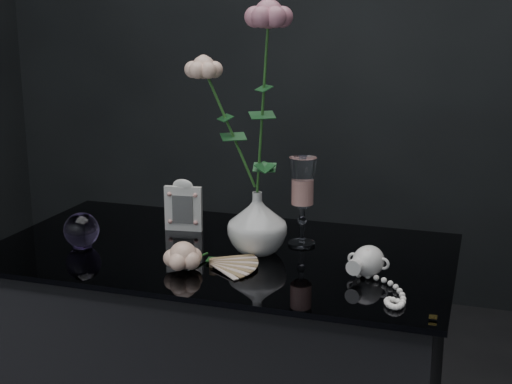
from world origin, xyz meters
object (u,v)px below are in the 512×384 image
(wine_glass, at_px, (302,202))
(paperweight, at_px, (82,230))
(vase, at_px, (257,223))
(picture_frame, at_px, (183,205))
(loose_rose, at_px, (183,256))
(pearl_jar, at_px, (368,260))

(wine_glass, distance_m, paperweight, 0.52)
(vase, relative_size, picture_frame, 1.07)
(picture_frame, height_order, loose_rose, picture_frame)
(wine_glass, relative_size, picture_frame, 1.58)
(vase, distance_m, wine_glass, 0.12)
(wine_glass, height_order, loose_rose, wine_glass)
(pearl_jar, bearing_deg, vase, 176.67)
(vase, bearing_deg, wine_glass, 46.44)
(wine_glass, bearing_deg, loose_rose, -128.91)
(vase, relative_size, paperweight, 1.72)
(wine_glass, bearing_deg, picture_frame, 176.55)
(wine_glass, xyz_separation_m, paperweight, (-0.48, -0.18, -0.06))
(wine_glass, distance_m, pearl_jar, 0.25)
(wine_glass, xyz_separation_m, picture_frame, (-0.31, 0.02, -0.04))
(wine_glass, xyz_separation_m, pearl_jar, (0.18, -0.15, -0.07))
(vase, xyz_separation_m, paperweight, (-0.40, -0.09, -0.03))
(vase, height_order, pearl_jar, vase)
(loose_rose, relative_size, pearl_jar, 0.78)
(vase, xyz_separation_m, wine_glass, (0.08, 0.09, 0.03))
(picture_frame, xyz_separation_m, pearl_jar, (0.49, -0.17, -0.03))
(wine_glass, bearing_deg, vase, -133.56)
(paperweight, relative_size, pearl_jar, 0.35)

